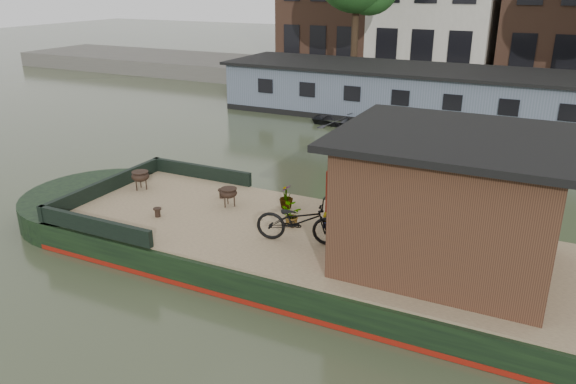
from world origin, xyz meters
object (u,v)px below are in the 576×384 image
at_px(bicycle, 299,221).
at_px(dinghy, 349,118).
at_px(brazier_front, 141,180).
at_px(cabin, 450,200).
at_px(brazier_rear, 229,197).

bearing_deg(bicycle, dinghy, 2.81).
bearing_deg(bicycle, brazier_front, 65.44).
bearing_deg(dinghy, bicycle, -166.81).
xyz_separation_m(cabin, dinghy, (-6.12, 11.50, -1.58)).
bearing_deg(brazier_front, dinghy, 82.73).
xyz_separation_m(bicycle, brazier_rear, (-2.23, 0.99, -0.23)).
relative_size(brazier_front, brazier_rear, 1.07).
relative_size(cabin, brazier_rear, 9.22).
bearing_deg(dinghy, brazier_rear, -176.63).
xyz_separation_m(bicycle, brazier_front, (-4.77, 0.98, -0.22)).
relative_size(brazier_rear, dinghy, 0.15).
xyz_separation_m(brazier_rear, dinghy, (-1.14, 10.92, -0.57)).
xyz_separation_m(cabin, brazier_front, (-7.52, 0.56, -1.00)).
distance_m(brazier_front, dinghy, 11.04).
bearing_deg(brazier_rear, bicycle, -24.01).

